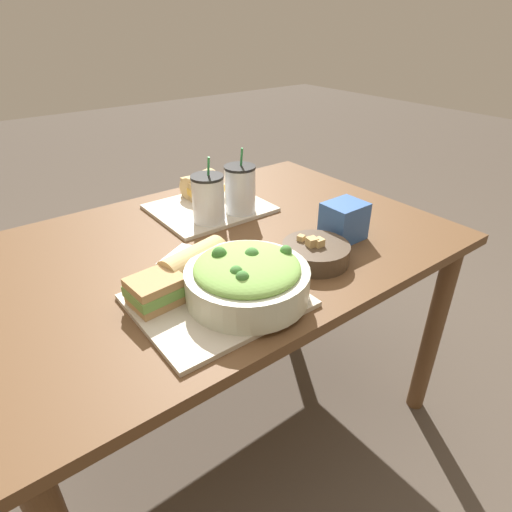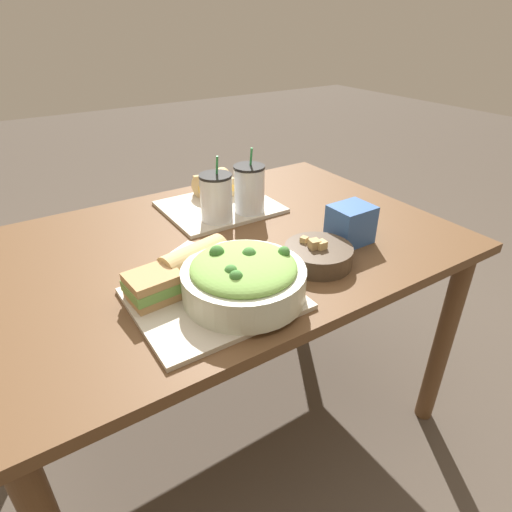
{
  "view_description": "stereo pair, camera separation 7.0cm",
  "coord_description": "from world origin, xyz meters",
  "views": [
    {
      "loc": [
        -0.58,
        -0.94,
        1.32
      ],
      "look_at": [
        -0.03,
        -0.22,
        0.8
      ],
      "focal_mm": 30.0,
      "sensor_mm": 36.0,
      "label": 1
    },
    {
      "loc": [
        -0.52,
        -0.98,
        1.32
      ],
      "look_at": [
        -0.03,
        -0.22,
        0.8
      ],
      "focal_mm": 30.0,
      "sensor_mm": 36.0,
      "label": 2
    }
  ],
  "objects": [
    {
      "name": "ground_plane",
      "position": [
        0.0,
        0.0,
        0.0
      ],
      "size": [
        12.0,
        12.0,
        0.0
      ],
      "primitive_type": "plane",
      "color": "#4C4238"
    },
    {
      "name": "dining_table",
      "position": [
        0.0,
        0.0,
        0.64
      ],
      "size": [
        1.34,
        0.91,
        0.74
      ],
      "color": "brown",
      "rests_on": "ground_plane"
    },
    {
      "name": "tray_near",
      "position": [
        -0.16,
        -0.25,
        0.74
      ],
      "size": [
        0.36,
        0.31,
        0.01
      ],
      "color": "#BCB29E",
      "rests_on": "dining_table"
    },
    {
      "name": "tray_far",
      "position": [
        0.1,
        0.21,
        0.74
      ],
      "size": [
        0.36,
        0.31,
        0.01
      ],
      "color": "#BCB29E",
      "rests_on": "dining_table"
    },
    {
      "name": "salad_bowl",
      "position": [
        -0.1,
        -0.29,
        0.8
      ],
      "size": [
        0.28,
        0.28,
        0.11
      ],
      "color": "beige",
      "rests_on": "tray_near"
    },
    {
      "name": "soup_bowl",
      "position": [
        0.15,
        -0.25,
        0.76
      ],
      "size": [
        0.18,
        0.18,
        0.07
      ],
      "color": "#473828",
      "rests_on": "dining_table"
    },
    {
      "name": "sandwich_near",
      "position": [
        -0.28,
        -0.18,
        0.78
      ],
      "size": [
        0.13,
        0.11,
        0.06
      ],
      "rotation": [
        0.0,
        0.0,
        0.08
      ],
      "color": "tan",
      "rests_on": "tray_near"
    },
    {
      "name": "baguette_near",
      "position": [
        -0.15,
        -0.14,
        0.79
      ],
      "size": [
        0.18,
        0.11,
        0.08
      ],
      "rotation": [
        0.0,
        0.0,
        1.79
      ],
      "color": "tan",
      "rests_on": "tray_near"
    },
    {
      "name": "sandwich_far",
      "position": [
        0.14,
        0.3,
        0.78
      ],
      "size": [
        0.13,
        0.11,
        0.06
      ],
      "rotation": [
        0.0,
        0.0,
        -0.09
      ],
      "color": "tan",
      "rests_on": "tray_far"
    },
    {
      "name": "baguette_far",
      "position": [
        0.14,
        0.32,
        0.79
      ],
      "size": [
        0.15,
        0.12,
        0.08
      ],
      "rotation": [
        0.0,
        0.0,
        1.92
      ],
      "color": "tan",
      "rests_on": "tray_far"
    },
    {
      "name": "drink_cup_dark",
      "position": [
        0.04,
        0.11,
        0.82
      ],
      "size": [
        0.1,
        0.1,
        0.2
      ],
      "color": "silver",
      "rests_on": "tray_far"
    },
    {
      "name": "drink_cup_red",
      "position": [
        0.16,
        0.11,
        0.82
      ],
      "size": [
        0.1,
        0.1,
        0.21
      ],
      "color": "silver",
      "rests_on": "tray_far"
    },
    {
      "name": "chip_bag",
      "position": [
        0.3,
        -0.2,
        0.79
      ],
      "size": [
        0.12,
        0.1,
        0.11
      ],
      "rotation": [
        0.0,
        0.0,
        0.01
      ],
      "color": "#335BA3",
      "rests_on": "dining_table"
    },
    {
      "name": "napkin_folded",
      "position": [
        -0.12,
        -0.02,
        0.74
      ],
      "size": [
        0.16,
        0.14,
        0.0
      ],
      "color": "white",
      "rests_on": "dining_table"
    }
  ]
}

